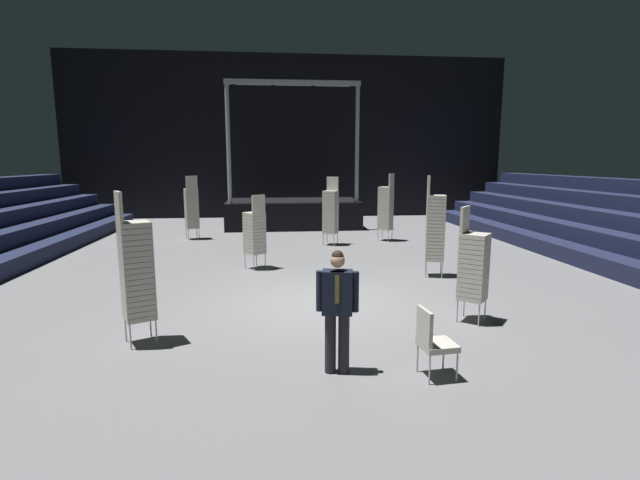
% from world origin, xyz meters
% --- Properties ---
extents(ground_plane, '(22.00, 30.00, 0.10)m').
position_xyz_m(ground_plane, '(0.00, 0.00, -0.05)').
color(ground_plane, slate).
extents(arena_end_wall, '(22.00, 0.30, 8.00)m').
position_xyz_m(arena_end_wall, '(0.00, 15.00, 4.00)').
color(arena_end_wall, black).
rests_on(arena_end_wall, ground_plane).
extents(stage_riser, '(5.63, 3.18, 5.94)m').
position_xyz_m(stage_riser, '(0.00, 11.25, 0.66)').
color(stage_riser, black).
rests_on(stage_riser, ground_plane).
extents(man_with_tie, '(0.57, 0.30, 1.68)m').
position_xyz_m(man_with_tie, '(-0.04, -3.18, 0.95)').
color(man_with_tie, black).
rests_on(man_with_tie, ground_plane).
extents(chair_stack_front_left, '(0.62, 0.62, 1.96)m').
position_xyz_m(chair_stack_front_left, '(-1.35, 3.22, 0.98)').
color(chair_stack_front_left, '#B2B5BA').
rests_on(chair_stack_front_left, ground_plane).
extents(chair_stack_front_right, '(0.59, 0.59, 2.39)m').
position_xyz_m(chair_stack_front_right, '(-2.96, -1.85, 1.19)').
color(chair_stack_front_right, '#B2B5BA').
rests_on(chair_stack_front_right, ground_plane).
extents(chair_stack_mid_left, '(0.62, 0.62, 2.05)m').
position_xyz_m(chair_stack_mid_left, '(2.62, -1.37, 1.03)').
color(chair_stack_mid_left, '#B2B5BA').
rests_on(chair_stack_mid_left, ground_plane).
extents(chair_stack_mid_right, '(0.54, 0.54, 2.48)m').
position_xyz_m(chair_stack_mid_right, '(3.08, 1.92, 1.24)').
color(chair_stack_mid_right, '#B2B5BA').
rests_on(chair_stack_mid_right, ground_plane).
extents(chair_stack_mid_centre, '(0.59, 0.59, 2.31)m').
position_xyz_m(chair_stack_mid_centre, '(1.08, 6.55, 1.15)').
color(chair_stack_mid_centre, '#B2B5BA').
rests_on(chair_stack_mid_centre, ground_plane).
extents(chair_stack_rear_left, '(0.61, 0.61, 2.39)m').
position_xyz_m(chair_stack_rear_left, '(3.14, 7.22, 1.19)').
color(chair_stack_rear_left, '#B2B5BA').
rests_on(chair_stack_rear_left, ground_plane).
extents(chair_stack_rear_right, '(0.57, 0.57, 2.31)m').
position_xyz_m(chair_stack_rear_right, '(-3.80, 8.25, 1.15)').
color(chair_stack_rear_right, '#B2B5BA').
rests_on(chair_stack_rear_right, ground_plane).
extents(loose_chair_near_man, '(0.48, 0.48, 0.95)m').
position_xyz_m(loose_chair_near_man, '(1.19, -3.45, 0.53)').
color(loose_chair_near_man, '#B2B5BA').
rests_on(loose_chair_near_man, ground_plane).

